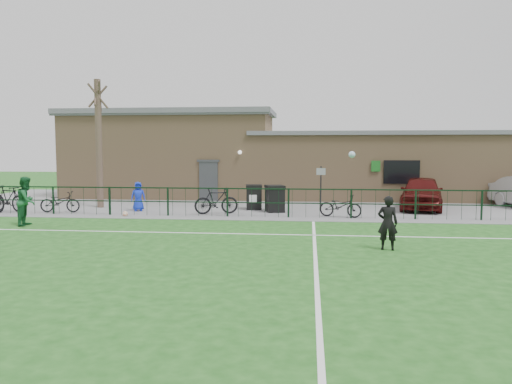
# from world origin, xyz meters

# --- Properties ---
(ground) EXTENTS (90.00, 90.00, 0.00)m
(ground) POSITION_xyz_m (0.00, 0.00, 0.00)
(ground) COLOR #194E17
(ground) RESTS_ON ground
(paving_strip) EXTENTS (34.00, 13.00, 0.02)m
(paving_strip) POSITION_xyz_m (0.00, 13.50, 0.01)
(paving_strip) COLOR slate
(paving_strip) RESTS_ON ground
(pitch_line_touch) EXTENTS (28.00, 0.10, 0.01)m
(pitch_line_touch) POSITION_xyz_m (0.00, 7.80, 0.00)
(pitch_line_touch) COLOR white
(pitch_line_touch) RESTS_ON ground
(pitch_line_mid) EXTENTS (28.00, 0.10, 0.01)m
(pitch_line_mid) POSITION_xyz_m (0.00, 4.00, 0.00)
(pitch_line_mid) COLOR white
(pitch_line_mid) RESTS_ON ground
(pitch_line_perp) EXTENTS (0.10, 16.00, 0.01)m
(pitch_line_perp) POSITION_xyz_m (2.00, 0.00, 0.00)
(pitch_line_perp) COLOR white
(pitch_line_perp) RESTS_ON ground
(perimeter_fence) EXTENTS (28.00, 0.10, 1.20)m
(perimeter_fence) POSITION_xyz_m (0.00, 8.00, 0.60)
(perimeter_fence) COLOR black
(perimeter_fence) RESTS_ON ground
(bare_tree) EXTENTS (0.30, 0.30, 6.00)m
(bare_tree) POSITION_xyz_m (-8.00, 10.50, 3.00)
(bare_tree) COLOR #4B382D
(bare_tree) RESTS_ON ground
(wheelie_bin_left) EXTENTS (0.78, 0.86, 1.04)m
(wheelie_bin_left) POSITION_xyz_m (-0.68, 10.50, 0.54)
(wheelie_bin_left) COLOR black
(wheelie_bin_left) RESTS_ON paving_strip
(wheelie_bin_right) EXTENTS (0.93, 0.99, 1.08)m
(wheelie_bin_right) POSITION_xyz_m (0.33, 9.67, 0.56)
(wheelie_bin_right) COLOR black
(wheelie_bin_right) RESTS_ON paving_strip
(sign_post) EXTENTS (0.08, 0.08, 2.00)m
(sign_post) POSITION_xyz_m (2.34, 10.25, 1.02)
(sign_post) COLOR black
(sign_post) RESTS_ON paving_strip
(car_maroon) EXTENTS (2.76, 4.75, 1.52)m
(car_maroon) POSITION_xyz_m (6.96, 11.43, 0.78)
(car_maroon) COLOR #4A0E0D
(car_maroon) RESTS_ON paving_strip
(bicycle_b) EXTENTS (1.99, 1.08, 1.15)m
(bicycle_b) POSITION_xyz_m (-11.38, 8.53, 0.60)
(bicycle_b) COLOR black
(bicycle_b) RESTS_ON paving_strip
(bicycle_c) EXTENTS (1.79, 0.76, 0.91)m
(bicycle_c) POSITION_xyz_m (-8.98, 8.53, 0.48)
(bicycle_c) COLOR black
(bicycle_c) RESTS_ON paving_strip
(bicycle_d) EXTENTS (1.94, 1.13, 1.12)m
(bicycle_d) POSITION_xyz_m (-2.10, 8.71, 0.58)
(bicycle_d) COLOR black
(bicycle_d) RESTS_ON paving_strip
(bicycle_e) EXTENTS (1.84, 1.11, 0.91)m
(bicycle_e) POSITION_xyz_m (3.09, 8.30, 0.48)
(bicycle_e) COLOR black
(bicycle_e) RESTS_ON paving_strip
(spectator_child) EXTENTS (0.74, 0.62, 1.30)m
(spectator_child) POSITION_xyz_m (-5.75, 9.35, 0.67)
(spectator_child) COLOR #152FCD
(spectator_child) RESTS_ON paving_strip
(goalkeeper_kick) EXTENTS (1.17, 3.17, 2.71)m
(goalkeeper_kick) POSITION_xyz_m (3.96, 1.97, 0.82)
(goalkeeper_kick) COLOR black
(goalkeeper_kick) RESTS_ON ground
(outfield_player) EXTENTS (0.80, 0.96, 1.78)m
(outfield_player) POSITION_xyz_m (-8.40, 4.99, 0.89)
(outfield_player) COLOR #19572C
(outfield_player) RESTS_ON ground
(ball_ground) EXTENTS (0.22, 0.22, 0.22)m
(ball_ground) POSITION_xyz_m (-5.71, 7.66, 0.11)
(ball_ground) COLOR white
(ball_ground) RESTS_ON ground
(clubhouse) EXTENTS (24.25, 5.40, 4.96)m
(clubhouse) POSITION_xyz_m (-0.88, 16.50, 2.22)
(clubhouse) COLOR tan
(clubhouse) RESTS_ON ground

